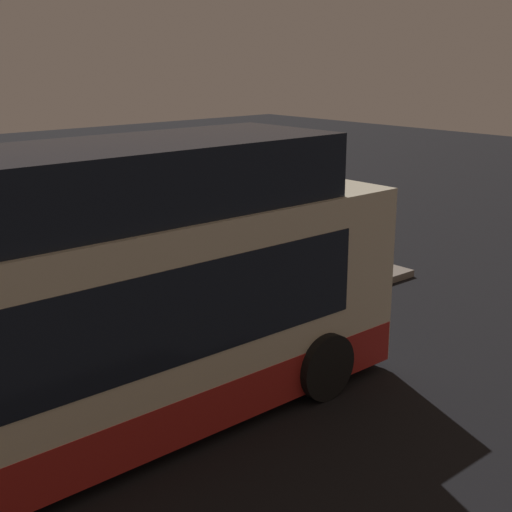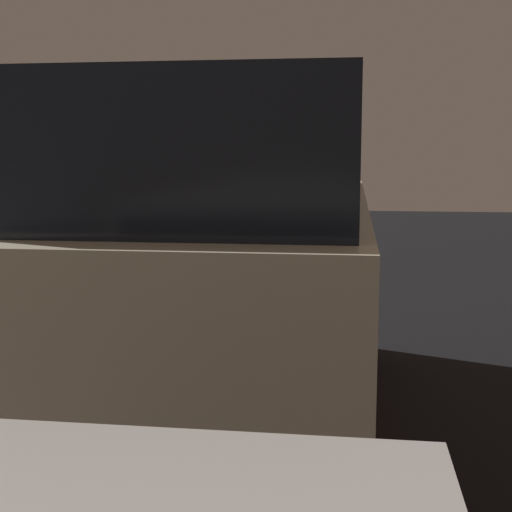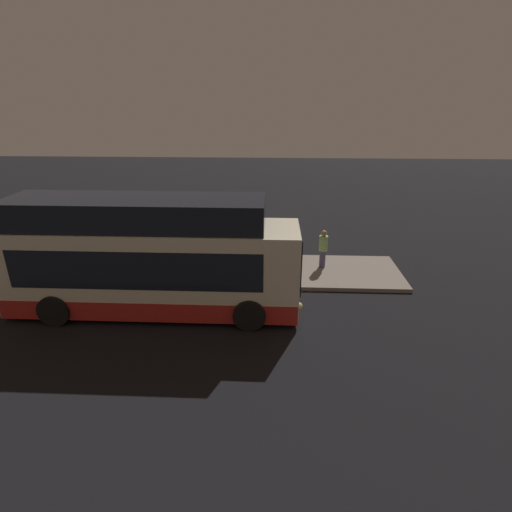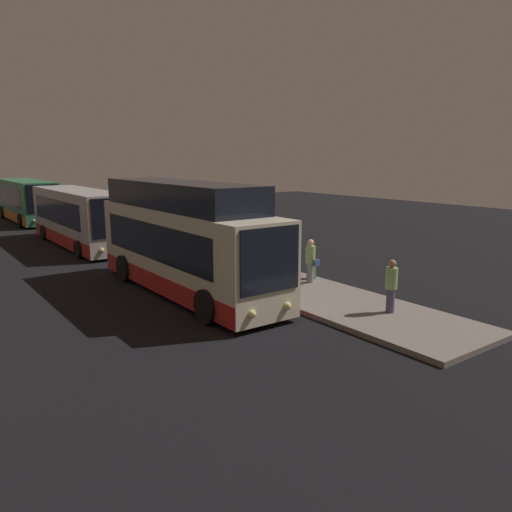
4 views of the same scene
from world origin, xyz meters
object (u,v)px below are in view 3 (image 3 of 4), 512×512
(bus_lead, at_px, (150,262))
(passenger_waiting, at_px, (226,242))
(passenger_boarding, at_px, (208,243))
(sign_post, at_px, (121,243))
(suitcase, at_px, (218,251))
(passenger_with_bags, at_px, (323,247))

(bus_lead, relative_size, passenger_waiting, 5.98)
(passenger_boarding, bearing_deg, bus_lead, -128.24)
(passenger_waiting, height_order, sign_post, sign_post)
(bus_lead, relative_size, passenger_boarding, 5.69)
(passenger_waiting, bearing_deg, sign_post, -75.64)
(passenger_boarding, bearing_deg, suitcase, 50.17)
(passenger_with_bags, height_order, suitcase, passenger_with_bags)
(sign_post, bearing_deg, suitcase, 32.44)
(bus_lead, xyz_separation_m, sign_post, (-2.01, 2.55, -0.25))
(passenger_waiting, height_order, passenger_with_bags, passenger_waiting)
(passenger_with_bags, relative_size, sign_post, 0.75)
(passenger_boarding, xyz_separation_m, suitcase, (0.32, 0.86, -0.67))
(bus_lead, bearing_deg, passenger_waiting, 64.27)
(suitcase, bearing_deg, sign_post, -147.56)
(suitcase, bearing_deg, passenger_waiting, -46.42)
(passenger_waiting, relative_size, passenger_with_bags, 1.00)
(passenger_with_bags, bearing_deg, passenger_waiting, 16.89)
(suitcase, xyz_separation_m, sign_post, (-3.71, -2.36, 1.15))
(suitcase, distance_m, sign_post, 4.54)
(sign_post, bearing_deg, passenger_waiting, 24.57)
(passenger_boarding, bearing_deg, passenger_waiting, 8.33)
(passenger_waiting, xyz_separation_m, passenger_with_bags, (4.42, -0.56, 0.00))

